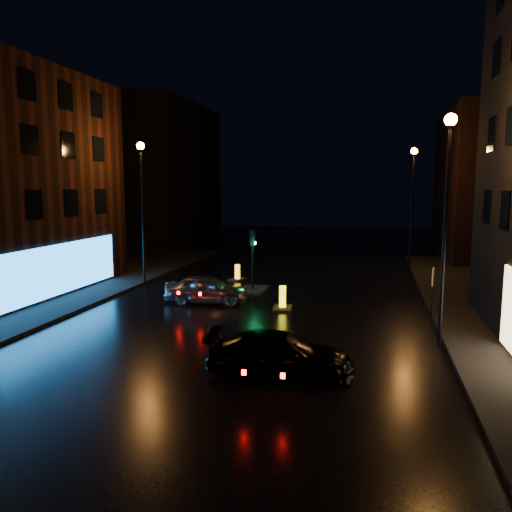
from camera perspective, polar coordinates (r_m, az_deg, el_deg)
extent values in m
plane|color=black|center=(15.06, -8.69, -15.02)|extent=(120.00, 120.00, 0.00)
cube|color=black|center=(52.36, -10.96, 9.08)|extent=(8.00, 16.00, 14.00)
cube|color=black|center=(45.89, 25.62, 7.37)|extent=(8.00, 14.00, 12.00)
cylinder|color=black|center=(29.90, -12.81, 4.21)|extent=(0.14, 0.14, 8.00)
cylinder|color=black|center=(29.92, -13.05, 11.87)|extent=(0.20, 0.20, 0.25)
sphere|color=orange|center=(29.93, -13.06, 12.16)|extent=(0.44, 0.44, 0.44)
cylinder|color=black|center=(19.10, 20.74, 1.87)|extent=(0.14, 0.14, 8.00)
cylinder|color=black|center=(19.13, 21.35, 13.87)|extent=(0.20, 0.20, 0.25)
sphere|color=orange|center=(19.15, 21.37, 14.31)|extent=(0.44, 0.44, 0.44)
cylinder|color=black|center=(34.98, 17.35, 4.57)|extent=(0.14, 0.14, 8.00)
cylinder|color=black|center=(35.00, 17.62, 11.11)|extent=(0.20, 0.20, 0.25)
sphere|color=orange|center=(35.01, 17.63, 11.36)|extent=(0.44, 0.44, 0.44)
cube|color=black|center=(28.21, -0.38, -3.89)|extent=(1.40, 2.40, 0.12)
cylinder|color=black|center=(27.96, -0.38, -1.20)|extent=(0.12, 0.12, 2.80)
cube|color=black|center=(27.75, -0.38, 2.06)|extent=(0.28, 0.22, 0.90)
cylinder|color=#0CFF59|center=(27.75, -0.10, 1.48)|extent=(0.05, 0.18, 0.18)
imported|color=#AEB0B7|center=(25.37, -5.64, -3.77)|extent=(4.33, 2.11, 1.42)
imported|color=black|center=(15.86, 2.74, -11.13)|extent=(4.75, 2.27, 1.34)
cube|color=black|center=(24.10, 3.05, -5.98)|extent=(1.00, 1.39, 0.11)
cube|color=yellow|center=(23.97, 3.06, -4.71)|extent=(0.32, 0.23, 1.09)
cube|color=black|center=(23.97, 3.06, -4.71)|extent=(0.33, 0.06, 0.65)
cube|color=black|center=(31.37, -2.13, -2.71)|extent=(1.07, 1.33, 0.10)
cube|color=yellow|center=(31.29, -2.14, -1.84)|extent=(0.31, 0.24, 0.96)
cube|color=black|center=(31.29, -2.14, -1.84)|extent=(0.28, 0.10, 0.58)
cylinder|color=black|center=(23.11, 19.48, -4.27)|extent=(0.06, 0.06, 2.28)
cube|color=white|center=(22.95, 19.57, -2.25)|extent=(0.15, 0.57, 0.78)
cylinder|color=#B20C0C|center=(22.95, 19.49, -2.24)|extent=(0.10, 0.45, 0.46)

